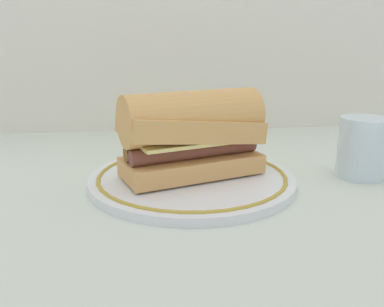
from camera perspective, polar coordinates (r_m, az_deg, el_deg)
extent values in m
plane|color=silver|center=(0.61, -2.18, -4.01)|extent=(1.50, 1.50, 0.00)
cylinder|color=white|center=(0.60, 0.00, -3.57)|extent=(0.29, 0.29, 0.01)
torus|color=#B29333|center=(0.60, 0.00, -3.03)|extent=(0.27, 0.27, 0.01)
cube|color=tan|center=(0.60, 0.00, -1.57)|extent=(0.21, 0.14, 0.03)
cylinder|color=brown|center=(0.58, 0.49, 0.39)|extent=(0.18, 0.08, 0.02)
cylinder|color=brown|center=(0.60, -0.48, 0.92)|extent=(0.18, 0.08, 0.02)
cube|color=#EAD67A|center=(0.59, 0.00, 1.94)|extent=(0.18, 0.13, 0.01)
cube|color=tan|center=(0.58, 0.00, 3.61)|extent=(0.21, 0.15, 0.05)
cylinder|color=tan|center=(0.58, 0.00, 5.07)|extent=(0.21, 0.13, 0.07)
cylinder|color=silver|center=(0.67, 22.28, 0.72)|extent=(0.07, 0.07, 0.09)
cylinder|color=gold|center=(0.68, 22.04, -1.54)|extent=(0.06, 0.06, 0.04)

